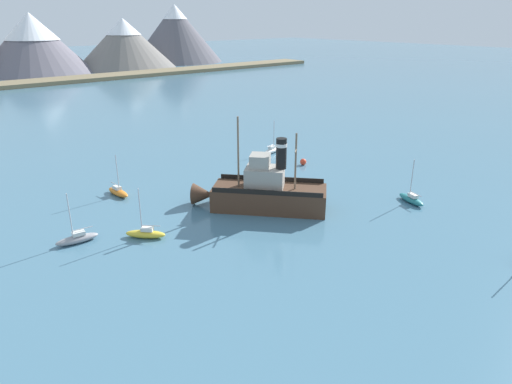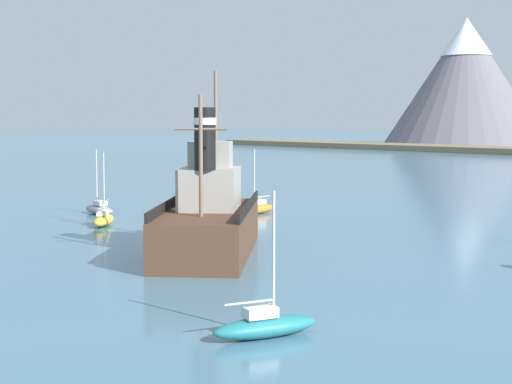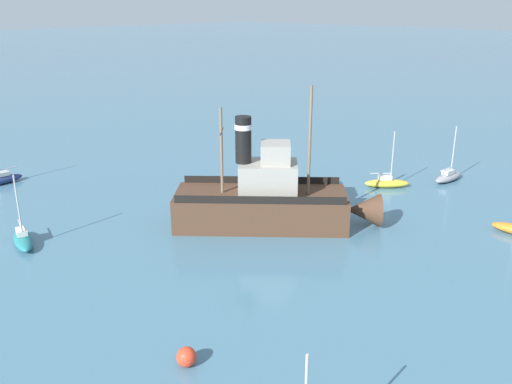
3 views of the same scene
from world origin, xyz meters
TOP-DOWN VIEW (x-y plane):
  - ground_plane at (0.00, 0.00)m, footprint 600.00×600.00m
  - old_tugboat at (0.15, 0.34)m, footprint 12.05×13.04m
  - sailboat_grey at (-18.15, 5.25)m, footprint 3.89×1.48m
  - sailboat_navy at (9.39, -22.80)m, footprint 3.83×1.19m
  - sailboat_teal at (13.72, -9.08)m, footprint 2.22×3.95m
  - sailboat_yellow at (-12.88, 2.15)m, footprint 3.42×3.50m
  - mooring_buoy at (14.43, 8.32)m, footprint 0.89×0.89m

SIDE VIEW (x-z plane):
  - ground_plane at x=0.00m, z-range 0.00..0.00m
  - sailboat_grey at x=-18.15m, z-range -2.02..2.88m
  - sailboat_navy at x=9.39m, z-range -2.02..2.88m
  - sailboat_teal at x=13.72m, z-range -2.02..2.88m
  - sailboat_yellow at x=-12.88m, z-range -2.02..2.88m
  - mooring_buoy at x=14.43m, z-range 0.00..0.89m
  - old_tugboat at x=0.15m, z-range -3.12..6.78m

